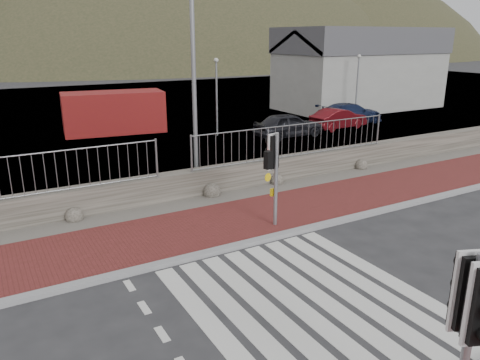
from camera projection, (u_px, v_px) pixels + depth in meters
ground at (310, 303)px, 9.53m from camera, size 220.00×220.00×0.00m
sidewalk_far at (212, 226)px, 13.25m from camera, size 40.00×3.00×0.08m
kerb_far at (238, 246)px, 12.01m from camera, size 40.00×0.25×0.12m
zebra_crossing at (310, 303)px, 9.53m from camera, size 4.62×5.60×0.01m
gravel_strip at (184, 206)px, 14.92m from camera, size 40.00×1.50×0.06m
stone_wall at (174, 186)px, 15.46m from camera, size 40.00×0.60×0.90m
railing at (174, 147)px, 14.93m from camera, size 18.07×0.07×1.22m
quay at (63, 114)px, 32.68m from camera, size 120.00×40.00×0.50m
water at (15, 77)px, 61.73m from camera, size 220.00×50.00×0.05m
harbor_building at (360, 68)px, 34.66m from camera, size 12.20×6.20×5.80m
hills_backdrop at (57, 185)px, 92.46m from camera, size 254.00×90.00×100.00m
traffic_signal_near at (472, 315)px, 5.51m from camera, size 0.47×0.38×2.85m
traffic_signal_far at (276, 161)px, 12.72m from camera, size 0.67×0.36×2.72m
streetlight at (197, 46)px, 15.39m from camera, size 1.76×0.86×8.71m
shipping_container at (114, 112)px, 26.11m from camera, size 5.68×2.95×2.26m
car_a at (288, 125)px, 24.98m from camera, size 3.89×1.65×1.31m
car_b at (338, 119)px, 27.27m from camera, size 3.74×1.62×1.20m
car_c at (350, 113)px, 28.97m from camera, size 4.39×1.85×1.26m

